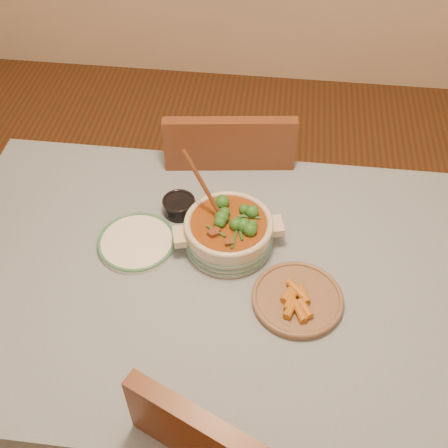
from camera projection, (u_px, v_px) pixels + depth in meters
The scene contains 7 objects.
floor at pixel (218, 392), 2.21m from camera, with size 4.50×4.50×0.00m, color #4F2816.
dining_table at pixel (216, 294), 1.72m from camera, with size 1.68×1.08×0.76m.
stew_casserole at pixel (228, 231), 1.68m from camera, with size 0.34×0.32×0.32m.
white_plate at pixel (137, 242), 1.72m from camera, with size 0.30×0.30×0.02m.
condiment_bowl at pixel (179, 205), 1.80m from camera, with size 0.11×0.11×0.06m.
fried_plate at pixel (297, 298), 1.58m from camera, with size 0.33×0.33×0.04m.
chair_far at pixel (229, 188), 2.21m from camera, with size 0.50×0.50×0.96m.
Camera 1 is at (0.15, -1.00, 2.07)m, focal length 45.00 mm.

